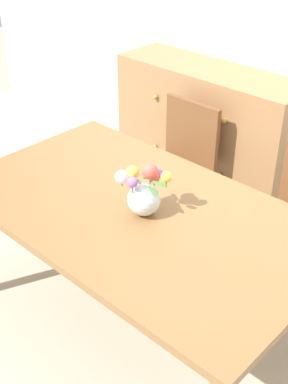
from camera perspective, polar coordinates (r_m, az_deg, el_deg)
name	(u,v)px	position (r m, az deg, el deg)	size (l,w,h in m)	color
ground_plane	(138,321)	(3.00, -0.63, -14.05)	(12.00, 12.00, 0.00)	#B7AD99
dining_table	(138,221)	(2.54, -0.72, -3.21)	(1.84, 1.07, 0.77)	olive
chair_left	(180,160)	(3.45, 4.03, 3.59)	(0.42, 0.42, 0.90)	brown
dresser	(207,135)	(3.84, 6.93, 6.31)	(1.40, 0.47, 1.00)	#9E7047
flower_vase	(144,192)	(2.40, -0.02, -0.05)	(0.22, 0.22, 0.25)	silver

